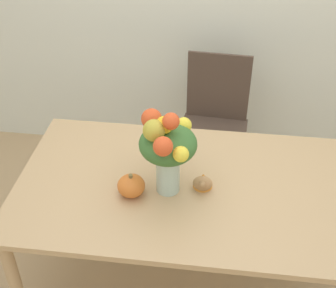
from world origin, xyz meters
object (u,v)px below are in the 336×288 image
object	(u,v)px
flower_vase	(167,147)
pumpkin	(131,186)
dining_chair_near_window	(214,126)
turkey_figurine	(203,181)

from	to	relation	value
flower_vase	pumpkin	world-z (taller)	flower_vase
flower_vase	pumpkin	size ratio (longest dim) A/B	3.47
pumpkin	dining_chair_near_window	world-z (taller)	dining_chair_near_window
dining_chair_near_window	turkey_figurine	bearing A→B (deg)	-87.90
flower_vase	dining_chair_near_window	xyz separation A→B (m)	(0.19, 0.91, -0.49)
turkey_figurine	pumpkin	bearing A→B (deg)	-164.45
pumpkin	turkey_figurine	bearing A→B (deg)	15.55
turkey_figurine	dining_chair_near_window	size ratio (longest dim) A/B	0.13
dining_chair_near_window	flower_vase	bearing A→B (deg)	-97.91
flower_vase	dining_chair_near_window	world-z (taller)	flower_vase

